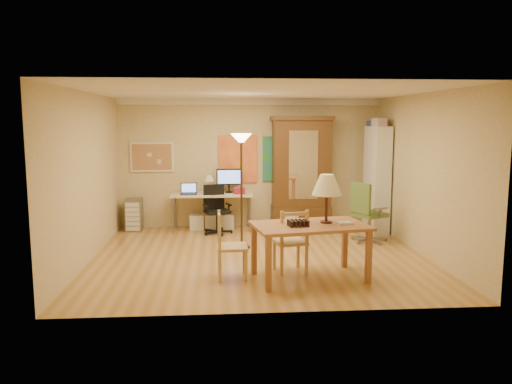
{
  "coord_description": "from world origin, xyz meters",
  "views": [
    {
      "loc": [
        -0.65,
        -8.08,
        2.22
      ],
      "look_at": [
        -0.03,
        0.3,
        1.04
      ],
      "focal_mm": 35.0,
      "sensor_mm": 36.0,
      "label": 1
    }
  ],
  "objects": [
    {
      "name": "armoire",
      "position": [
        1.06,
        2.24,
        1.02
      ],
      "size": [
        1.27,
        0.61,
        2.34
      ],
      "color": "#3B2010",
      "rests_on": "floor"
    },
    {
      "name": "corkboard",
      "position": [
        -2.05,
        2.47,
        1.5
      ],
      "size": [
        0.9,
        0.04,
        0.62
      ],
      "primitive_type": "cube",
      "color": "tan",
      "rests_on": "floor"
    },
    {
      "name": "dining_table",
      "position": [
        0.72,
        -1.22,
        0.94
      ],
      "size": [
        1.72,
        1.2,
        1.49
      ],
      "color": "brown",
      "rests_on": "floor"
    },
    {
      "name": "art_panel_left",
      "position": [
        -0.25,
        2.47,
        1.45
      ],
      "size": [
        0.8,
        0.04,
        1.0
      ],
      "primitive_type": "cube",
      "color": "yellow",
      "rests_on": "floor"
    },
    {
      "name": "floor",
      "position": [
        0.0,
        0.0,
        0.0
      ],
      "size": [
        5.5,
        5.5,
        0.0
      ],
      "primitive_type": "plane",
      "color": "#A27739",
      "rests_on": "ground"
    },
    {
      "name": "ladder_chair_left",
      "position": [
        -0.51,
        -1.13,
        0.45
      ],
      "size": [
        0.43,
        0.45,
        0.96
      ],
      "color": "#AC8C4E",
      "rests_on": "floor"
    },
    {
      "name": "crown_molding",
      "position": [
        0.0,
        2.46,
        2.64
      ],
      "size": [
        5.5,
        0.08,
        0.12
      ],
      "primitive_type": "cube",
      "color": "white",
      "rests_on": "floor"
    },
    {
      "name": "torchiere_lamp",
      "position": [
        -0.26,
        0.57,
        1.62
      ],
      "size": [
        0.37,
        0.37,
        2.03
      ],
      "color": "#3C2B18",
      "rests_on": "floor"
    },
    {
      "name": "wastebin",
      "position": [
        0.83,
        1.92,
        0.19
      ],
      "size": [
        0.3,
        0.3,
        0.38
      ],
      "primitive_type": "cylinder",
      "color": "silver",
      "rests_on": "floor"
    },
    {
      "name": "office_chair_black",
      "position": [
        -0.71,
        1.78,
        0.26
      ],
      "size": [
        0.6,
        0.6,
        0.98
      ],
      "color": "black",
      "rests_on": "floor"
    },
    {
      "name": "art_panel_right",
      "position": [
        0.65,
        2.47,
        1.45
      ],
      "size": [
        0.75,
        0.04,
        0.95
      ],
      "primitive_type": "cube",
      "color": "teal",
      "rests_on": "floor"
    },
    {
      "name": "computer_desk",
      "position": [
        -0.78,
        2.16,
        0.46
      ],
      "size": [
        1.66,
        0.73,
        1.26
      ],
      "color": "beige",
      "rests_on": "floor"
    },
    {
      "name": "ladder_chair_back",
      "position": [
        0.4,
        -0.93,
        0.45
      ],
      "size": [
        0.52,
        0.5,
        0.96
      ],
      "color": "#AC8C4E",
      "rests_on": "floor"
    },
    {
      "name": "drawer_cart",
      "position": [
        -2.41,
        2.19,
        0.33
      ],
      "size": [
        0.33,
        0.39,
        0.66
      ],
      "color": "slate",
      "rests_on": "floor"
    },
    {
      "name": "bookshelf",
      "position": [
        2.55,
        1.8,
        1.06
      ],
      "size": [
        0.32,
        0.86,
        2.14
      ],
      "color": "white",
      "rests_on": "floor"
    },
    {
      "name": "office_chair_green",
      "position": [
        2.11,
        0.88,
        0.3
      ],
      "size": [
        0.69,
        0.69,
        1.12
      ],
      "color": "slate",
      "rests_on": "floor"
    }
  ]
}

